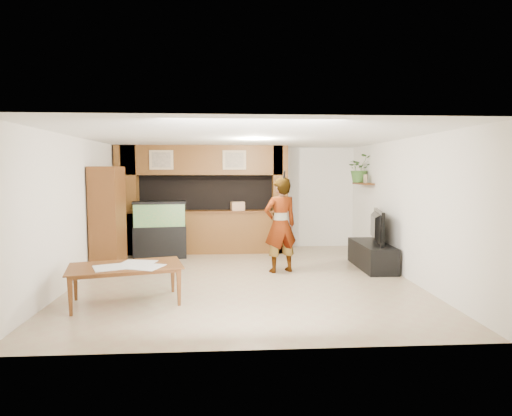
{
  "coord_description": "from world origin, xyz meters",
  "views": [
    {
      "loc": [
        -0.29,
        -7.86,
        2.0
      ],
      "look_at": [
        0.25,
        0.6,
        1.26
      ],
      "focal_mm": 30.0,
      "sensor_mm": 36.0,
      "label": 1
    }
  ],
  "objects": [
    {
      "name": "trash_can",
      "position": [
        -2.74,
        0.8,
        0.3
      ],
      "size": [
        0.32,
        0.32,
        0.59
      ],
      "primitive_type": "cylinder",
      "color": "#B2B2B7",
      "rests_on": "floor"
    },
    {
      "name": "wall_back",
      "position": [
        0.0,
        3.25,
        1.3
      ],
      "size": [
        6.0,
        0.0,
        6.0
      ],
      "primitive_type": "plane",
      "rotation": [
        1.57,
        0.0,
        0.0
      ],
      "color": "white",
      "rests_on": "floor"
    },
    {
      "name": "newspaper_b",
      "position": [
        -1.59,
        -1.53,
        0.58
      ],
      "size": [
        0.72,
        0.62,
        0.01
      ],
      "primitive_type": "cube",
      "rotation": [
        0.0,
        0.0,
        -0.35
      ],
      "color": "silver",
      "rests_on": "dining_table"
    },
    {
      "name": "wall_right",
      "position": [
        3.0,
        0.0,
        1.3
      ],
      "size": [
        0.0,
        6.5,
        6.5
      ],
      "primitive_type": "plane",
      "rotation": [
        1.57,
        0.0,
        -1.57
      ],
      "color": "white",
      "rests_on": "floor"
    },
    {
      "name": "television",
      "position": [
        2.65,
        0.65,
        0.86
      ],
      "size": [
        0.4,
        1.19,
        0.68
      ],
      "primitive_type": "imported",
      "rotation": [
        0.0,
        0.0,
        1.36
      ],
      "color": "black",
      "rests_on": "tv_stand"
    },
    {
      "name": "partition",
      "position": [
        -0.95,
        2.64,
        1.31
      ],
      "size": [
        4.2,
        0.99,
        2.6
      ],
      "color": "brown",
      "rests_on": "floor"
    },
    {
      "name": "counter_box",
      "position": [
        -0.07,
        2.45,
        1.14
      ],
      "size": [
        0.35,
        0.27,
        0.21
      ],
      "primitive_type": "cube",
      "rotation": [
        0.0,
        0.0,
        0.21
      ],
      "color": "tan",
      "rests_on": "partition"
    },
    {
      "name": "wall_shelf",
      "position": [
        2.85,
        1.95,
        1.7
      ],
      "size": [
        0.25,
        0.9,
        0.04
      ],
      "primitive_type": "cube",
      "color": "brown",
      "rests_on": "wall_right"
    },
    {
      "name": "floor",
      "position": [
        0.0,
        0.0,
        0.0
      ],
      "size": [
        6.5,
        6.5,
        0.0
      ],
      "primitive_type": "plane",
      "color": "tan",
      "rests_on": "ground"
    },
    {
      "name": "person",
      "position": [
        0.72,
        0.43,
        0.94
      ],
      "size": [
        0.79,
        0.65,
        1.87
      ],
      "primitive_type": "imported",
      "rotation": [
        0.0,
        0.0,
        3.47
      ],
      "color": "#A47E5A",
      "rests_on": "floor"
    },
    {
      "name": "potted_plant",
      "position": [
        2.82,
        2.13,
        2.05
      ],
      "size": [
        0.65,
        0.58,
        0.67
      ],
      "primitive_type": "imported",
      "rotation": [
        0.0,
        0.0,
        0.11
      ],
      "color": "#3A6628",
      "rests_on": "wall_shelf"
    },
    {
      "name": "photo_frame",
      "position": [
        2.85,
        1.79,
        1.82
      ],
      "size": [
        0.04,
        0.15,
        0.19
      ],
      "primitive_type": "cube",
      "rotation": [
        0.0,
        0.0,
        0.1
      ],
      "color": "tan",
      "rests_on": "wall_shelf"
    },
    {
      "name": "pantry_cabinet",
      "position": [
        -2.7,
        0.8,
        1.04
      ],
      "size": [
        0.52,
        0.85,
        2.08
      ],
      "primitive_type": "cube",
      "color": "brown",
      "rests_on": "floor"
    },
    {
      "name": "microphone",
      "position": [
        0.77,
        0.27,
        1.92
      ],
      "size": [
        0.04,
        0.11,
        0.17
      ],
      "primitive_type": "cylinder",
      "rotation": [
        0.44,
        0.0,
        0.0
      ],
      "color": "black",
      "rests_on": "person"
    },
    {
      "name": "wall_left",
      "position": [
        -3.0,
        0.0,
        1.3
      ],
      "size": [
        0.0,
        6.5,
        6.5
      ],
      "primitive_type": "plane",
      "rotation": [
        1.57,
        0.0,
        1.57
      ],
      "color": "white",
      "rests_on": "floor"
    },
    {
      "name": "ceiling",
      "position": [
        0.0,
        0.0,
        2.6
      ],
      "size": [
        6.5,
        6.5,
        0.0
      ],
      "primitive_type": "plane",
      "color": "white",
      "rests_on": "wall_back"
    },
    {
      "name": "aquarium",
      "position": [
        -1.87,
        1.95,
        0.64
      ],
      "size": [
        1.18,
        0.44,
        1.31
      ],
      "rotation": [
        0.0,
        0.0,
        0.13
      ],
      "color": "black",
      "rests_on": "floor"
    },
    {
      "name": "tv_stand",
      "position": [
        2.65,
        0.65,
        0.26
      ],
      "size": [
        0.57,
        1.55,
        0.52
      ],
      "primitive_type": "cube",
      "color": "black",
      "rests_on": "floor"
    },
    {
      "name": "newspaper_c",
      "position": [
        -1.69,
        -1.25,
        0.58
      ],
      "size": [
        0.56,
        0.46,
        0.01
      ],
      "primitive_type": "cube",
      "rotation": [
        0.0,
        0.0,
        -0.21
      ],
      "color": "silver",
      "rests_on": "dining_table"
    },
    {
      "name": "newspaper_a",
      "position": [
        -1.96,
        -1.53,
        0.58
      ],
      "size": [
        0.74,
        0.65,
        0.01
      ],
      "primitive_type": "cube",
      "rotation": [
        0.0,
        0.0,
        0.4
      ],
      "color": "silver",
      "rests_on": "dining_table"
    },
    {
      "name": "dining_table",
      "position": [
        -1.84,
        -1.45,
        0.29
      ],
      "size": [
        1.83,
        1.3,
        0.58
      ],
      "primitive_type": "imported",
      "rotation": [
        0.0,
        0.0,
        0.25
      ],
      "color": "brown",
      "rests_on": "floor"
    },
    {
      "name": "wall_clock",
      "position": [
        -2.97,
        1.0,
        1.9
      ],
      "size": [
        0.05,
        0.25,
        0.25
      ],
      "color": "black",
      "rests_on": "wall_left"
    }
  ]
}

